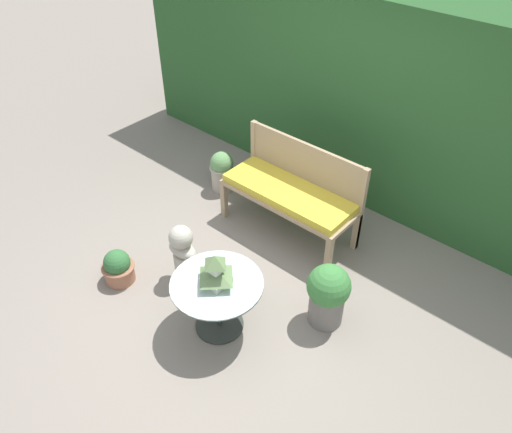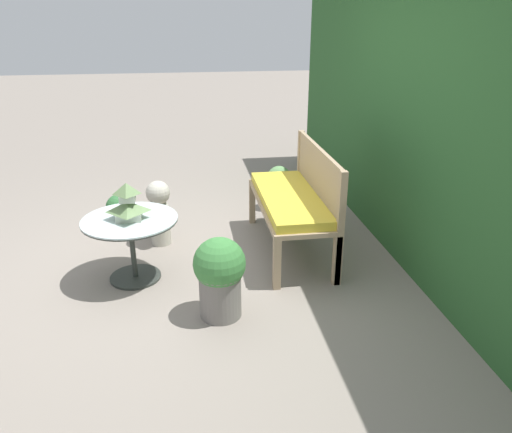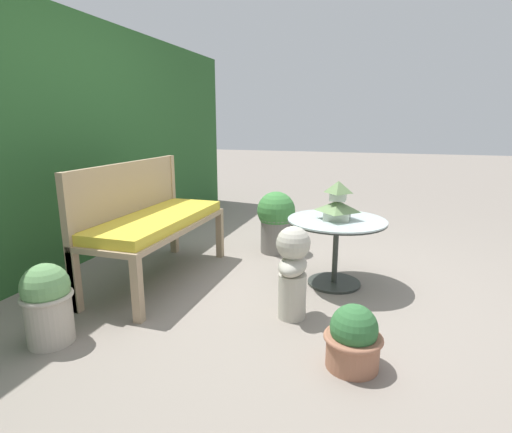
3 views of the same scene
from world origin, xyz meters
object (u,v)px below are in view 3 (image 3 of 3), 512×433
at_px(patio_table, 336,233).
at_px(pagoda_birdhouse, 338,203).
at_px(potted_plant_bench_right, 47,303).
at_px(garden_bust, 293,268).
at_px(garden_bench, 158,225).
at_px(potted_plant_table_near, 276,220).
at_px(potted_plant_path_edge, 353,339).

relative_size(patio_table, pagoda_birdhouse, 2.54).
bearing_deg(potted_plant_bench_right, patio_table, -46.92).
relative_size(patio_table, garden_bust, 1.22).
bearing_deg(garden_bench, potted_plant_table_near, -35.98).
bearing_deg(potted_plant_path_edge, garden_bench, 64.71).
xyz_separation_m(potted_plant_path_edge, potted_plant_bench_right, (-0.30, 1.75, 0.09)).
bearing_deg(patio_table, potted_plant_bench_right, 133.08).
bearing_deg(pagoda_birdhouse, garden_bust, 162.79).
bearing_deg(pagoda_birdhouse, potted_plant_table_near, 45.40).
bearing_deg(potted_plant_path_edge, pagoda_birdhouse, 11.69).
bearing_deg(garden_bust, potted_plant_path_edge, -135.89).
distance_m(garden_bust, potted_plant_path_edge, 0.66).
bearing_deg(potted_plant_table_near, potted_plant_path_edge, -153.11).
relative_size(garden_bench, potted_plant_path_edge, 4.05).
height_order(patio_table, pagoda_birdhouse, pagoda_birdhouse).
height_order(pagoda_birdhouse, potted_plant_path_edge, pagoda_birdhouse).
height_order(patio_table, garden_bust, garden_bust).
xyz_separation_m(pagoda_birdhouse, garden_bust, (-0.66, 0.21, -0.32)).
bearing_deg(potted_plant_path_edge, potted_plant_bench_right, 99.68).
xyz_separation_m(pagoda_birdhouse, potted_plant_bench_right, (-1.42, 1.51, -0.42)).
distance_m(patio_table, garden_bust, 0.70).
distance_m(patio_table, potted_plant_path_edge, 1.17).
height_order(garden_bust, potted_plant_table_near, garden_bust).
bearing_deg(pagoda_birdhouse, patio_table, -116.57).
relative_size(garden_bench, garden_bust, 2.28).
xyz_separation_m(patio_table, potted_plant_table_near, (0.66, 0.67, -0.10)).
xyz_separation_m(patio_table, garden_bust, (-0.66, 0.21, -0.08)).
bearing_deg(potted_plant_path_edge, potted_plant_table_near, 26.89).
height_order(potted_plant_table_near, potted_plant_bench_right, potted_plant_table_near).
distance_m(potted_plant_path_edge, potted_plant_table_near, 2.00).
xyz_separation_m(garden_bench, potted_plant_path_edge, (-0.77, -1.63, -0.31)).
relative_size(pagoda_birdhouse, potted_plant_path_edge, 0.86).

